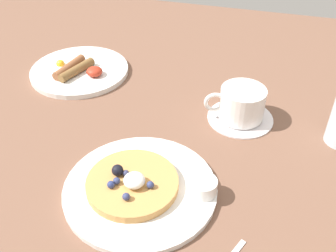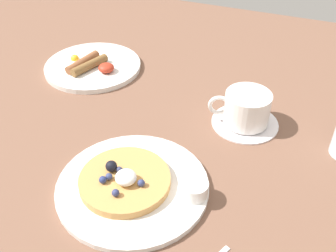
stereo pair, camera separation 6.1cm
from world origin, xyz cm
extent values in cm
cube|color=brown|center=(0.00, 0.00, -1.50)|extent=(171.74, 134.84, 3.00)
cylinder|color=white|center=(3.90, -15.57, 0.52)|extent=(25.33, 25.33, 1.05)
cylinder|color=tan|center=(2.70, -15.89, 1.76)|extent=(15.13, 15.13, 1.42)
sphere|color=navy|center=(0.56, -17.17, 3.05)|extent=(1.16, 1.16, 1.16)
sphere|color=navy|center=(6.01, -16.55, 3.07)|extent=(1.20, 1.20, 1.20)
sphere|color=#343859|center=(1.37, -15.13, 3.02)|extent=(1.10, 1.10, 1.10)
sphere|color=black|center=(0.18, -15.24, 3.43)|extent=(1.94, 1.94, 1.94)
sphere|color=navy|center=(0.40, -18.20, 3.08)|extent=(1.24, 1.24, 1.24)
sphere|color=navy|center=(3.18, -19.90, 3.08)|extent=(1.22, 1.22, 1.22)
ellipsoid|color=white|center=(3.41, -16.70, 3.51)|extent=(3.49, 3.49, 2.09)
cylinder|color=white|center=(14.04, -13.98, 2.33)|extent=(4.50, 4.50, 2.56)
cylinder|color=brown|center=(14.04, -13.98, 2.84)|extent=(3.69, 3.69, 0.31)
cylinder|color=white|center=(-22.39, 16.68, 0.61)|extent=(23.27, 23.27, 1.22)
cylinder|color=brown|center=(-21.81, 14.44, 2.23)|extent=(5.24, 10.11, 2.03)
cylinder|color=brown|center=(-24.05, 15.07, 2.23)|extent=(3.89, 10.21, 2.03)
ellipsoid|color=white|center=(-27.02, 16.23, 1.52)|extent=(7.20, 6.12, 0.60)
sphere|color=yellow|center=(-27.02, 16.23, 2.02)|extent=(2.00, 2.00, 2.00)
ellipsoid|color=#AE301D|center=(-17.50, 14.80, 2.24)|extent=(3.73, 3.73, 2.05)
cylinder|color=white|center=(17.27, 8.67, 0.34)|extent=(13.38, 13.38, 0.67)
cylinder|color=white|center=(17.27, 8.67, 3.88)|extent=(8.99, 8.99, 6.42)
torus|color=white|center=(12.01, 7.08, 4.20)|extent=(4.44, 2.04, 4.39)
cylinder|color=brown|center=(17.27, 8.67, 5.93)|extent=(7.64, 7.64, 0.51)
camera|label=1|loc=(20.18, -57.22, 48.81)|focal=42.08mm
camera|label=2|loc=(25.96, -55.28, 48.81)|focal=42.08mm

